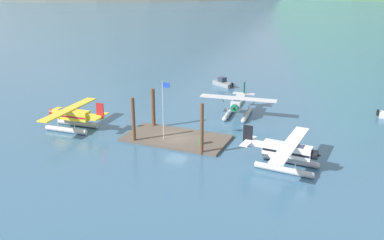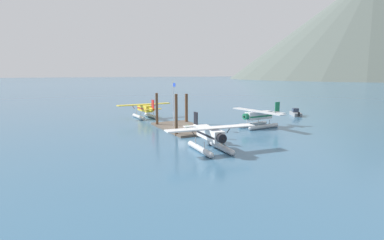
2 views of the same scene
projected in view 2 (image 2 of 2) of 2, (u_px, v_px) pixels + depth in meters
The scene contains 13 objects.
ground_plane at pixel (183, 129), 46.81m from camera, with size 1200.00×1200.00×0.00m, color #38607F.
dock_platform at pixel (183, 128), 46.78m from camera, with size 12.17×6.31×0.30m, color brown.
piling_near_left at pixel (157, 110), 48.75m from camera, with size 0.43×0.43×5.39m, color brown.
piling_near_right at pixel (176, 115), 41.14m from camera, with size 0.40×0.40×5.76m, color brown.
piling_far_left at pixel (186, 109), 51.46m from camera, with size 0.49×0.49×5.09m, color brown.
flagpole at pixel (173, 99), 46.45m from camera, with size 0.95×0.10×6.95m.
fuel_drum at pixel (187, 128), 43.20m from camera, with size 0.62×0.62×0.88m.
mooring_buoy at pixel (223, 139), 37.78m from camera, with size 0.67×0.67×0.67m, color orange.
mountain_ridge_centre_peak at pixel (371, 26), 435.49m from camera, with size 402.38×402.38×150.61m.
seaplane_silver_bow_right at pixel (258, 118), 47.79m from camera, with size 10.48×7.96×3.84m.
seaplane_yellow_port_aft at pixel (145, 110), 57.72m from camera, with size 7.98×10.46×3.84m.
seaplane_white_stbd_aft at pixel (210, 137), 33.40m from camera, with size 7.97×10.48×3.84m.
boat_grey_open_north at pixel (295, 113), 61.29m from camera, with size 4.38×3.44×1.50m.
Camera 2 is at (41.78, -19.38, 8.58)m, focal length 28.21 mm.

